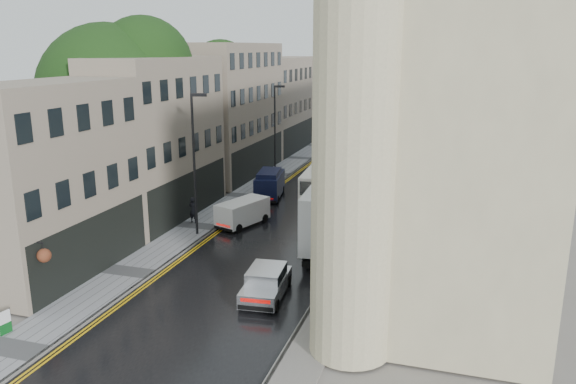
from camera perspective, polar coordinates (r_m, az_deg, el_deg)
The scene contains 16 objects.
road at distance 43.80m, azimuth 2.60°, elevation -1.07°, with size 9.00×85.00×0.02m, color black.
left_sidewalk at distance 45.55m, azimuth -4.53°, elevation -0.42°, with size 2.70×85.00×0.12m, color gray.
right_sidewalk at distance 42.81m, azimuth 9.61°, elevation -1.56°, with size 1.80×85.00×0.12m, color slate.
old_shop_row at distance 48.09m, azimuth -7.59°, elevation 7.51°, with size 4.50×56.00×12.00m, color gray, non-canonical shape.
modern_block at distance 39.63m, azimuth 16.82°, elevation 6.99°, with size 8.00×40.00×14.00m, color beige, non-canonical shape.
tree_near at distance 40.83m, azimuth -17.48°, elevation 7.07°, with size 10.56×10.56×13.89m, color black, non-canonical shape.
tree_far at distance 51.93m, azimuth -9.00°, elevation 8.23°, with size 9.24×9.24×12.46m, color black, non-canonical shape.
cream_bus at distance 41.33m, azimuth 1.83°, elevation 0.14°, with size 2.49×10.94×2.98m, color white, non-canonical shape.
white_lorry at distance 31.29m, azimuth 1.82°, elevation -3.60°, with size 2.31×7.70×4.04m, color silver, non-canonical shape.
silver_hatchback at distance 26.39m, azimuth -4.72°, elevation -10.18°, with size 1.75×3.99×1.50m, color silver, non-canonical shape.
white_van at distance 37.59m, azimuth -6.90°, elevation -2.38°, with size 1.69×3.94×1.78m, color white, non-canonical shape.
navy_van at distance 43.57m, azimuth -3.29°, elevation 0.44°, with size 1.83×4.56×2.33m, color black, non-canonical shape.
pedestrian at distance 38.69m, azimuth -9.61°, elevation -1.81°, with size 0.66×0.43×1.82m, color black.
lamp_post_near at distance 35.54m, azimuth -9.50°, elevation 2.63°, with size 1.00×0.22×8.90m, color black, non-canonical shape.
lamp_post_far at distance 50.28m, azimuth -1.34°, elevation 5.98°, with size 0.94×0.21×8.36m, color black, non-canonical shape.
estate_sign at distance 26.79m, azimuth -26.87°, elevation -11.75°, with size 0.08×0.60×1.01m, color silver, non-canonical shape.
Camera 1 is at (10.57, -13.34, 11.78)m, focal length 35.00 mm.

